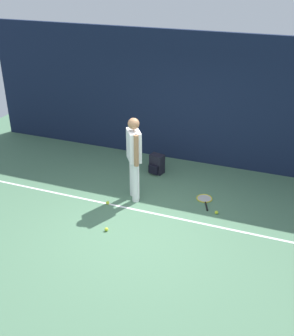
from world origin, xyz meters
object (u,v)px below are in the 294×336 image
(backpack, at_px, (157,164))
(tennis_ball_by_fence, at_px, (108,203))
(tennis_player, at_px, (134,154))
(tennis_ball_near_player, at_px, (106,229))
(tennis_ball_mid_court, at_px, (216,212))
(tennis_racket, at_px, (205,199))

(backpack, bearing_deg, tennis_ball_by_fence, -92.18)
(tennis_player, height_order, backpack, tennis_player)
(tennis_ball_near_player, height_order, tennis_ball_mid_court, same)
(tennis_player, bearing_deg, tennis_ball_mid_court, -123.98)
(tennis_racket, bearing_deg, tennis_ball_by_fence, 94.41)
(tennis_racket, xyz_separation_m, backpack, (-1.29, 0.75, 0.20))
(tennis_racket, bearing_deg, tennis_ball_mid_court, -163.33)
(backpack, bearing_deg, tennis_racket, -16.53)
(tennis_racket, distance_m, tennis_ball_mid_court, 0.54)
(tennis_ball_mid_court, bearing_deg, tennis_racket, 128.24)
(tennis_racket, height_order, tennis_ball_mid_court, tennis_ball_mid_court)
(backpack, height_order, tennis_ball_near_player, backpack)
(tennis_racket, xyz_separation_m, tennis_ball_by_fence, (-1.74, -0.85, 0.02))
(tennis_racket, relative_size, tennis_ball_by_fence, 9.61)
(tennis_ball_by_fence, distance_m, tennis_ball_mid_court, 2.11)
(backpack, bearing_deg, tennis_ball_near_player, -78.38)
(tennis_racket, height_order, tennis_ball_by_fence, tennis_ball_by_fence)
(tennis_ball_near_player, bearing_deg, backpack, 88.11)
(tennis_ball_mid_court, bearing_deg, tennis_player, -179.86)
(tennis_player, distance_m, tennis_ball_near_player, 1.54)
(tennis_ball_near_player, bearing_deg, tennis_player, 88.42)
(tennis_ball_by_fence, bearing_deg, tennis_ball_mid_court, 11.53)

